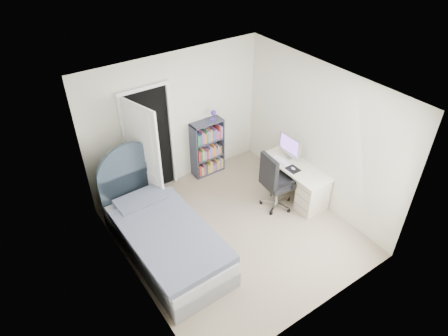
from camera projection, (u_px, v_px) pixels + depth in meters
room_shell at (236, 171)px, 5.84m from camera, size 3.50×3.70×2.60m
door at (146, 152)px, 6.64m from camera, size 0.92×0.81×2.06m
bed at (164, 235)px, 6.06m from camera, size 1.15×2.34×1.43m
nightstand at (116, 193)px, 6.80m from camera, size 0.39×0.39×0.58m
floor_lamp at (152, 179)px, 6.82m from camera, size 0.19×0.19×1.35m
bookcase at (208, 149)px, 7.63m from camera, size 0.63×0.27×1.33m
desk at (294, 179)px, 7.14m from camera, size 0.53×1.33×1.09m
office_chair at (274, 179)px, 6.73m from camera, size 0.58×0.59×1.10m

